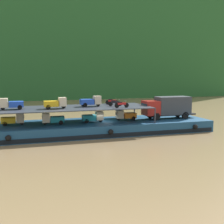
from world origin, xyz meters
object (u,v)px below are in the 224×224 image
at_px(mini_truck_upper_mid, 56,103).
at_px(mini_truck_lower_fore, 126,115).
at_px(covered_lorry, 168,107).
at_px(mini_truck_upper_stern, 11,104).
at_px(motorcycle_upper_port, 122,104).
at_px(mini_truck_lower_mid, 93,117).
at_px(mini_truck_lower_stern, 13,119).
at_px(cargo_barge, 101,127).
at_px(mini_truck_lower_aft, 53,119).
at_px(motorcycle_upper_centre, 115,103).
at_px(motorcycle_upper_stbd, 112,101).

bearing_deg(mini_truck_upper_mid, mini_truck_lower_fore, 4.96).
relative_size(covered_lorry, mini_truck_upper_stern, 2.87).
bearing_deg(motorcycle_upper_port, mini_truck_lower_mid, 150.97).
height_order(mini_truck_lower_stern, mini_truck_upper_stern, mini_truck_upper_stern).
distance_m(cargo_barge, mini_truck_upper_stern, 11.82).
bearing_deg(motorcycle_upper_port, mini_truck_lower_aft, 168.50).
bearing_deg(motorcycle_upper_centre, mini_truck_lower_fore, 3.13).
xyz_separation_m(cargo_barge, mini_truck_lower_fore, (3.45, 0.11, 1.44)).
height_order(mini_truck_lower_fore, motorcycle_upper_port, motorcycle_upper_port).
xyz_separation_m(mini_truck_lower_mid, mini_truck_upper_mid, (-4.86, -0.39, 2.00)).
bearing_deg(cargo_barge, mini_truck_lower_stern, 177.29).
distance_m(covered_lorry, mini_truck_lower_aft, 16.12).
height_order(covered_lorry, mini_truck_lower_mid, covered_lorry).
bearing_deg(covered_lorry, mini_truck_lower_stern, 177.69).
bearing_deg(covered_lorry, cargo_barge, 178.15).
bearing_deg(covered_lorry, motorcycle_upper_port, -166.23).
relative_size(mini_truck_lower_mid, mini_truck_upper_mid, 1.01).
xyz_separation_m(mini_truck_lower_stern, mini_truck_lower_mid, (9.96, -0.86, 0.00)).
bearing_deg(mini_truck_upper_mid, motorcycle_upper_centre, 5.31).
relative_size(cargo_barge, motorcycle_upper_port, 15.38).
bearing_deg(mini_truck_lower_mid, covered_lorry, 0.11).
relative_size(covered_lorry, mini_truck_upper_mid, 2.86).
distance_m(mini_truck_upper_stern, motorcycle_upper_stbd, 13.65).
xyz_separation_m(mini_truck_lower_mid, motorcycle_upper_centre, (3.15, 0.35, 1.74)).
xyz_separation_m(cargo_barge, motorcycle_upper_stbd, (2.16, 2.21, 3.18)).
distance_m(mini_truck_lower_fore, motorcycle_upper_centre, 2.32).
relative_size(mini_truck_upper_stern, motorcycle_upper_stbd, 1.45).
bearing_deg(cargo_barge, mini_truck_lower_aft, -176.17).
distance_m(mini_truck_lower_aft, mini_truck_upper_mid, 2.05).
bearing_deg(mini_truck_lower_fore, motorcycle_upper_port, -121.28).
bearing_deg(cargo_barge, mini_truck_lower_fore, 1.76).
bearing_deg(mini_truck_lower_stern, motorcycle_upper_port, -11.48).
height_order(covered_lorry, motorcycle_upper_centre, covered_lorry).
xyz_separation_m(cargo_barge, mini_truck_upper_stern, (-11.31, -0.03, 3.44)).
relative_size(motorcycle_upper_centre, motorcycle_upper_stbd, 1.00).
bearing_deg(motorcycle_upper_centre, mini_truck_lower_mid, -173.57).
bearing_deg(mini_truck_lower_fore, motorcycle_upper_centre, -176.87).
bearing_deg(covered_lorry, mini_truck_upper_mid, -178.51).
bearing_deg(cargo_barge, mini_truck_lower_mid, -164.85).
distance_m(mini_truck_lower_stern, motorcycle_upper_stbd, 13.56).
xyz_separation_m(mini_truck_lower_aft, mini_truck_lower_fore, (9.90, 0.54, 0.00)).
bearing_deg(motorcycle_upper_stbd, mini_truck_lower_mid, -143.13).
relative_size(mini_truck_lower_stern, mini_truck_lower_fore, 0.99).
height_order(covered_lorry, mini_truck_upper_mid, mini_truck_upper_mid).
bearing_deg(mini_truck_lower_aft, mini_truck_lower_fore, 3.10).
bearing_deg(mini_truck_upper_stern, motorcycle_upper_stbd, 9.41).
distance_m(motorcycle_upper_port, motorcycle_upper_centre, 2.19).
xyz_separation_m(cargo_barge, mini_truck_lower_stern, (-11.19, 0.53, 1.44)).
bearing_deg(covered_lorry, mini_truck_lower_mid, -179.89).
xyz_separation_m(covered_lorry, motorcycle_upper_stbd, (-7.48, 2.52, 0.74)).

